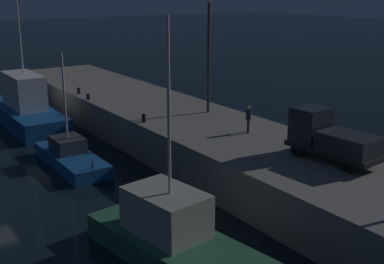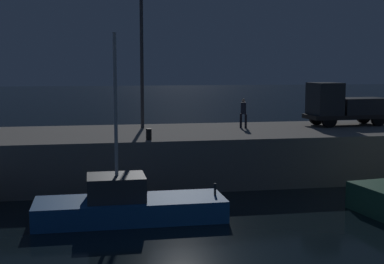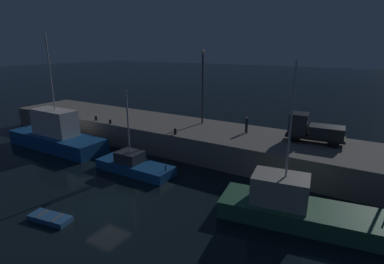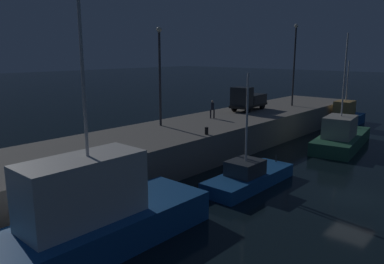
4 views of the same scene
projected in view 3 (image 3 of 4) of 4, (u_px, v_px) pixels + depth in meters
The scene contains 12 objects.
ground_plane at pixel (106, 208), 21.80m from camera, with size 320.00×320.00×0.00m, color black.
pier_quay at pixel (202, 140), 33.17m from camera, with size 56.32×8.13×2.61m.
fishing_trawler_red at pixel (56, 135), 34.19m from camera, with size 12.78×3.89×12.70m.
fishing_boat_blue at pixel (294, 206), 19.91m from camera, with size 10.78×4.79×10.53m.
fishing_boat_white at pixel (134, 165), 27.86m from camera, with size 7.68×2.53×7.55m.
rowboat_white_mid at pixel (50, 218), 20.15m from camera, with size 3.11×1.61×0.40m.
lamp_post_west at pixel (203, 82), 33.54m from camera, with size 0.44×0.44×8.29m.
utility_truck at pixel (313, 129), 27.79m from camera, with size 5.26×2.28×2.63m.
dockworker at pixel (247, 123), 30.84m from camera, with size 0.45×0.45×1.74m.
bollard_west at pixel (110, 122), 34.69m from camera, with size 0.28×0.28×0.45m, color black.
bollard_central at pixel (96, 118), 36.16m from camera, with size 0.28×0.28×0.52m, color black.
bollard_east at pixel (175, 131), 30.53m from camera, with size 0.28×0.28×0.57m, color black.
Camera 3 is at (15.33, -13.42, 11.37)m, focal length 28.04 mm.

